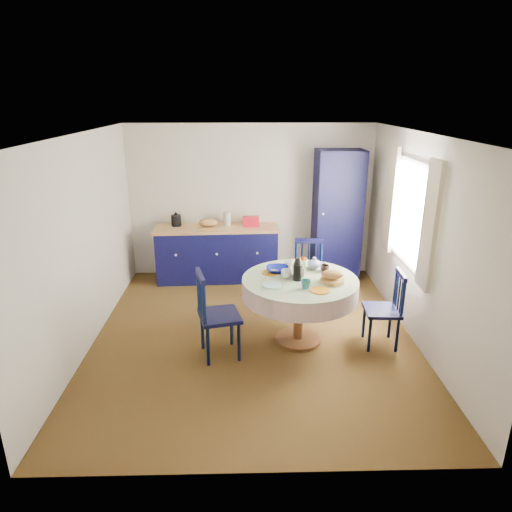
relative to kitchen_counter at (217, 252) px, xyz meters
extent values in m
plane|color=black|center=(0.56, -1.96, -0.46)|extent=(4.50, 4.50, 0.00)
plane|color=white|center=(0.56, -1.96, 2.04)|extent=(4.50, 4.50, 0.00)
cube|color=silver|center=(0.56, 0.29, 0.79)|extent=(4.00, 0.02, 2.50)
cube|color=silver|center=(-1.44, -1.96, 0.79)|extent=(0.02, 4.50, 2.50)
cube|color=silver|center=(2.56, -1.96, 0.79)|extent=(0.02, 4.50, 2.50)
plane|color=white|center=(2.56, -1.66, 1.04)|extent=(0.00, 1.20, 1.20)
cube|color=white|center=(2.48, -2.36, 1.09)|extent=(0.05, 0.34, 1.45)
cube|color=white|center=(2.48, -0.96, 1.09)|extent=(0.05, 0.34, 1.45)
cube|color=black|center=(0.00, 0.00, -0.03)|extent=(1.97, 0.67, 0.86)
cube|color=tan|center=(0.00, 0.00, 0.41)|extent=(2.03, 0.72, 0.04)
cube|color=#A40D1D|center=(0.56, 0.06, 0.51)|extent=(0.27, 0.15, 0.16)
cube|color=tan|center=(-0.12, -0.07, 0.44)|extent=(0.35, 0.26, 0.02)
ellipsoid|color=#B77747|center=(-0.12, -0.07, 0.52)|extent=(0.31, 0.20, 0.13)
cylinder|color=silver|center=(0.17, 0.10, 0.54)|extent=(0.12, 0.12, 0.22)
cube|color=black|center=(1.96, 0.04, 0.59)|extent=(0.76, 0.56, 2.12)
cylinder|color=white|center=(1.67, -0.23, 0.70)|extent=(0.04, 0.02, 0.04)
cylinder|color=white|center=(1.67, -0.23, 0.07)|extent=(0.04, 0.02, 0.04)
cylinder|color=#502B16|center=(1.11, -2.11, -0.44)|extent=(0.57, 0.57, 0.05)
cylinder|color=#502B16|center=(1.11, -2.11, -0.05)|extent=(0.12, 0.12, 0.77)
cylinder|color=#502B16|center=(1.11, -2.11, 0.35)|extent=(1.32, 1.32, 0.03)
cylinder|color=white|center=(1.11, -2.11, 0.25)|extent=(1.38, 1.38, 0.22)
cylinder|color=silver|center=(1.11, -2.11, 0.37)|extent=(1.38, 1.38, 0.01)
cylinder|color=#9AD3D5|center=(0.77, -2.30, 0.38)|extent=(0.22, 0.22, 0.01)
cylinder|color=orange|center=(1.30, -2.47, 0.38)|extent=(0.22, 0.22, 0.01)
cylinder|color=navy|center=(1.52, -2.04, 0.38)|extent=(0.22, 0.22, 0.01)
cylinder|color=#95C27B|center=(1.18, -1.66, 0.38)|extent=(0.22, 0.22, 0.01)
cylinder|color=orange|center=(0.78, -1.91, 0.38)|extent=(0.22, 0.22, 0.01)
cylinder|color=#A38141|center=(1.47, -2.24, 0.40)|extent=(0.28, 0.28, 0.05)
ellipsoid|color=#B77747|center=(1.47, -2.24, 0.48)|extent=(0.26, 0.16, 0.11)
cube|color=silver|center=(1.07, -2.02, 0.40)|extent=(0.10, 0.07, 0.04)
cylinder|color=black|center=(0.38, -2.53, -0.22)|extent=(0.04, 0.04, 0.48)
cylinder|color=black|center=(0.29, -2.16, -0.22)|extent=(0.04, 0.04, 0.48)
cylinder|color=black|center=(0.04, -2.62, -0.22)|extent=(0.04, 0.04, 0.48)
cylinder|color=black|center=(-0.06, -2.25, -0.22)|extent=(0.04, 0.04, 0.48)
cube|color=black|center=(0.16, -2.39, 0.04)|extent=(0.55, 0.57, 0.04)
cylinder|color=black|center=(0.01, -2.62, 0.31)|extent=(0.04, 0.04, 0.54)
cylinder|color=black|center=(-0.08, -2.26, 0.31)|extent=(0.04, 0.04, 0.54)
cube|color=black|center=(-0.03, -2.44, 0.56)|extent=(0.15, 0.42, 0.07)
cylinder|color=black|center=(-0.01, -2.54, 0.29)|extent=(0.02, 0.02, 0.45)
cylinder|color=black|center=(-0.03, -2.44, 0.29)|extent=(0.02, 0.02, 0.45)
cylinder|color=black|center=(-0.06, -2.34, 0.29)|extent=(0.02, 0.02, 0.45)
cylinder|color=black|center=(1.16, -1.29, -0.24)|extent=(0.04, 0.04, 0.45)
cylinder|color=black|center=(1.52, -1.33, -0.24)|extent=(0.04, 0.04, 0.45)
cylinder|color=black|center=(1.20, -0.96, -0.24)|extent=(0.04, 0.04, 0.45)
cylinder|color=black|center=(1.55, -0.99, -0.24)|extent=(0.04, 0.04, 0.45)
cube|color=black|center=(1.36, -1.14, 0.01)|extent=(0.48, 0.46, 0.04)
cylinder|color=black|center=(1.20, -0.94, 0.26)|extent=(0.04, 0.04, 0.50)
cylinder|color=black|center=(1.55, -0.97, 0.26)|extent=(0.04, 0.04, 0.50)
cube|color=black|center=(1.38, -0.96, 0.49)|extent=(0.40, 0.08, 0.06)
cylinder|color=black|center=(1.28, -0.95, 0.24)|extent=(0.02, 0.02, 0.42)
cylinder|color=black|center=(1.38, -0.96, 0.24)|extent=(0.02, 0.02, 0.42)
cylinder|color=black|center=(1.47, -0.97, 0.24)|extent=(0.02, 0.02, 0.42)
cylinder|color=black|center=(1.95, -2.02, -0.24)|extent=(0.04, 0.04, 0.44)
cylinder|color=black|center=(1.93, -2.37, -0.24)|extent=(0.04, 0.04, 0.44)
cylinder|color=black|center=(2.28, -2.04, -0.24)|extent=(0.04, 0.04, 0.44)
cylinder|color=black|center=(2.26, -2.39, -0.24)|extent=(0.04, 0.04, 0.44)
cube|color=black|center=(2.10, -2.21, -0.01)|extent=(0.43, 0.45, 0.04)
cylinder|color=black|center=(2.30, -2.04, 0.24)|extent=(0.04, 0.04, 0.49)
cylinder|color=black|center=(2.28, -2.39, 0.24)|extent=(0.04, 0.04, 0.49)
cube|color=black|center=(2.29, -2.22, 0.46)|extent=(0.06, 0.39, 0.06)
cylinder|color=black|center=(2.29, -2.12, 0.22)|extent=(0.02, 0.02, 0.41)
cylinder|color=black|center=(2.29, -2.22, 0.22)|extent=(0.02, 0.02, 0.41)
cylinder|color=black|center=(2.28, -2.31, 0.22)|extent=(0.02, 0.02, 0.41)
imported|color=silver|center=(0.95, -2.07, 0.43)|extent=(0.13, 0.13, 0.10)
imported|color=#235F68|center=(1.14, -2.39, 0.43)|extent=(0.11, 0.11, 0.10)
imported|color=black|center=(1.45, -1.88, 0.42)|extent=(0.11, 0.11, 0.09)
imported|color=silver|center=(1.01, -1.75, 0.43)|extent=(0.11, 0.11, 0.10)
imported|color=#040C65|center=(0.86, -1.88, 0.41)|extent=(0.27, 0.27, 0.07)
camera|label=1|loc=(0.46, -7.12, 2.43)|focal=32.00mm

